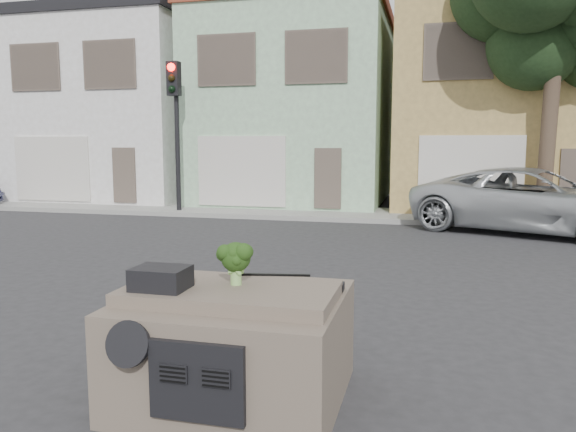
% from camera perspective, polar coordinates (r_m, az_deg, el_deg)
% --- Properties ---
extents(ground_plane, '(120.00, 120.00, 0.00)m').
position_cam_1_polar(ground_plane, '(8.39, 1.67, -9.36)').
color(ground_plane, '#303033').
rests_on(ground_plane, ground).
extents(sidewalk, '(40.00, 3.00, 0.15)m').
position_cam_1_polar(sidewalk, '(18.57, 8.72, 0.11)').
color(sidewalk, gray).
rests_on(sidewalk, ground).
extents(townhouse_white, '(7.20, 8.20, 7.55)m').
position_cam_1_polar(townhouse_white, '(25.75, -15.72, 10.20)').
color(townhouse_white, white).
rests_on(townhouse_white, ground).
extents(townhouse_mint, '(7.20, 8.20, 7.55)m').
position_cam_1_polar(townhouse_mint, '(22.98, 1.03, 10.83)').
color(townhouse_mint, '#A5CFA7').
rests_on(townhouse_mint, ground).
extents(townhouse_tan, '(7.20, 8.20, 7.55)m').
position_cam_1_polar(townhouse_tan, '(22.49, 20.30, 10.45)').
color(townhouse_tan, tan).
rests_on(townhouse_tan, ground).
extents(silver_pickup, '(6.95, 5.06, 1.76)m').
position_cam_1_polar(silver_pickup, '(16.56, 23.54, -1.59)').
color(silver_pickup, silver).
rests_on(silver_pickup, ground).
extents(traffic_signal, '(0.40, 0.40, 5.10)m').
position_cam_1_polar(traffic_signal, '(19.20, -11.31, 7.69)').
color(traffic_signal, black).
rests_on(traffic_signal, ground).
extents(tree_near, '(4.40, 4.00, 8.50)m').
position_cam_1_polar(tree_near, '(18.03, 25.20, 12.58)').
color(tree_near, '#1D3318').
rests_on(tree_near, ground).
extents(car_dashboard, '(2.00, 1.80, 1.12)m').
position_cam_1_polar(car_dashboard, '(5.47, -5.31, -12.54)').
color(car_dashboard, '#6A5C4F').
rests_on(car_dashboard, ground).
extents(instrument_hump, '(0.48, 0.38, 0.20)m').
position_cam_1_polar(instrument_hump, '(5.19, -12.78, -6.17)').
color(instrument_hump, black).
rests_on(instrument_hump, car_dashboard).
extents(wiper_arm, '(0.69, 0.15, 0.02)m').
position_cam_1_polar(wiper_arm, '(5.57, -1.34, -6.00)').
color(wiper_arm, black).
rests_on(wiper_arm, car_dashboard).
extents(broccoli, '(0.36, 0.36, 0.41)m').
position_cam_1_polar(broccoli, '(5.22, -5.32, -4.77)').
color(broccoli, '#1C3710').
rests_on(broccoli, car_dashboard).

